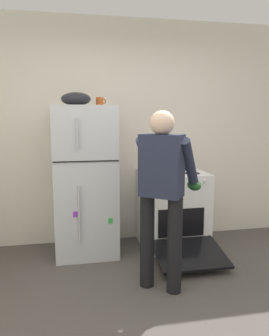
{
  "coord_description": "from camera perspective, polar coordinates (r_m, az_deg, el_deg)",
  "views": [
    {
      "loc": [
        -0.61,
        -2.1,
        1.55
      ],
      "look_at": [
        0.06,
        1.32,
        1.0
      ],
      "focal_mm": 35.19,
      "sensor_mm": 36.0,
      "label": 1
    }
  ],
  "objects": [
    {
      "name": "mixing_bowl",
      "position": [
        3.68,
        -10.11,
        11.7
      ],
      "size": [
        0.32,
        0.32,
        0.14
      ],
      "primitive_type": "ellipsoid",
      "color": "black",
      "rests_on": "refrigerator"
    },
    {
      "name": "ground",
      "position": [
        2.68,
        4.63,
        -26.34
      ],
      "size": [
        8.0,
        8.0,
        0.0
      ],
      "primitive_type": "plane",
      "color": "#4C4742"
    },
    {
      "name": "coffee_mug",
      "position": [
        3.74,
        -6.02,
        11.37
      ],
      "size": [
        0.11,
        0.08,
        0.1
      ],
      "color": "#B24C1E",
      "rests_on": "refrigerator"
    },
    {
      "name": "refrigerator",
      "position": [
        3.75,
        -8.51,
        -2.2
      ],
      "size": [
        0.68,
        0.72,
        1.66
      ],
      "color": "silver",
      "rests_on": "ground"
    },
    {
      "name": "stove_range",
      "position": [
        4.0,
        6.68,
        -7.2
      ],
      "size": [
        0.76,
        1.21,
        0.9
      ],
      "color": "white",
      "rests_on": "ground"
    },
    {
      "name": "person_cook",
      "position": [
        2.89,
        4.89,
        -3.0
      ],
      "size": [
        0.65,
        0.68,
        1.6
      ],
      "color": "black",
      "rests_on": "ground"
    },
    {
      "name": "kitchen_wall_back",
      "position": [
        4.11,
        -2.54,
        6.15
      ],
      "size": [
        6.0,
        0.1,
        2.7
      ],
      "primitive_type": "cube",
      "color": "silver",
      "rests_on": "ground"
    },
    {
      "name": "red_pot",
      "position": [
        3.81,
        4.68,
        0.17
      ],
      "size": [
        0.35,
        0.25,
        0.13
      ],
      "color": "red",
      "rests_on": "stove_range"
    },
    {
      "name": "pepper_mill",
      "position": [
        4.19,
        9.82,
        1.1
      ],
      "size": [
        0.05,
        0.05,
        0.17
      ],
      "primitive_type": "cylinder",
      "color": "brown",
      "rests_on": "stove_range"
    }
  ]
}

